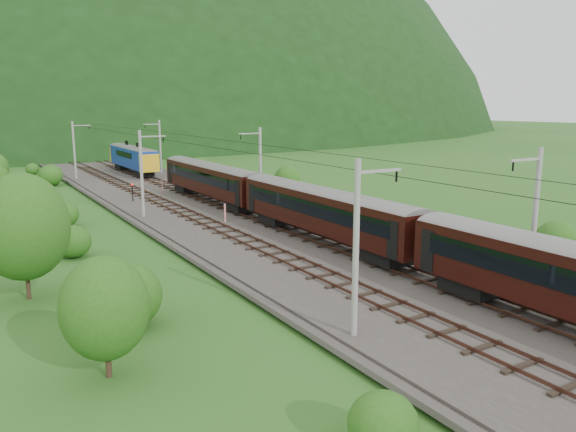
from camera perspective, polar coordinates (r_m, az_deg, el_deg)
ground at (r=30.24m, az=16.18°, el=-9.66°), size 600.00×600.00×0.00m
railbed at (r=37.28m, az=4.88°, el=-5.01°), size 14.00×220.00×0.30m
track_left at (r=35.92m, az=1.76°, el=-5.24°), size 2.40×220.00×0.27m
track_right at (r=38.63m, az=7.78°, el=-4.15°), size 2.40×220.00×0.27m
catenary_left at (r=53.44m, az=-14.58°, el=4.37°), size 2.54×192.28×8.00m
catenary_right at (r=58.07m, az=-2.90°, el=5.24°), size 2.54×192.28×8.00m
overhead_wires at (r=35.97m, az=5.06°, el=5.69°), size 4.83×198.00×0.03m
mountain_main at (r=279.94m, az=-26.92°, el=7.88°), size 504.00×360.00×244.00m
hazard_post_near at (r=50.26m, az=-6.42°, el=0.34°), size 0.17×0.17×1.63m
hazard_post_far at (r=69.45m, az=-12.64°, el=3.01°), size 0.14×0.14×1.28m
signal at (r=62.88m, az=-15.53°, el=2.48°), size 0.21×0.21×1.92m
vegetation_left at (r=31.84m, az=-20.70°, el=-3.90°), size 12.40×143.09×7.04m
vegetation_right at (r=52.15m, az=10.29°, el=0.82°), size 6.01×103.31×2.92m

